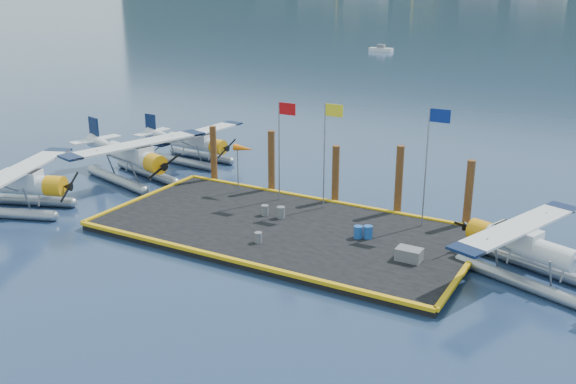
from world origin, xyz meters
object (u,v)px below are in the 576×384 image
Objects in this scene: drum_0 at (281,212)px; piling_0 at (214,156)px; flagpole_red at (282,136)px; seaplane_c at (195,145)px; seaplane_a at (16,187)px; flagpole_blue at (431,150)px; drum_3 at (258,237)px; piling_3 at (399,182)px; drum_5 at (265,210)px; crate at (409,254)px; drum_2 at (358,232)px; seaplane_b at (134,159)px; flagpole_yellow at (328,140)px; piling_1 at (271,163)px; seaplane_d at (523,249)px; piling_4 at (469,196)px; drum_4 at (368,232)px; windsock at (244,150)px; piling_2 at (336,176)px.

piling_0 is at bearing 150.60° from drum_0.
seaplane_c is at bearing 153.61° from flagpole_red.
flagpole_blue is at bearing 90.49° from seaplane_a.
drum_3 is 0.13× the size of piling_3.
crate reaches higher than drum_5.
flagpole_blue is (2.55, 3.28, 3.96)m from drum_2.
piling_3 reaches higher than drum_0.
flagpole_red is at bearing 118.43° from drum_0.
drum_2 is (17.69, -2.67, -0.89)m from seaplane_b.
seaplane_a is 15.66m from drum_3.
flagpole_blue is 1.62× the size of piling_0.
flagpole_yellow reaches higher than seaplane_b.
flagpole_blue is at bearing 98.50° from crate.
seaplane_b is 12.94m from drum_0.
flagpole_yellow is 1.48× the size of piling_1.
seaplane_d is (25.81, -2.42, -0.20)m from seaplane_b.
flagpole_red is 11.17m from piling_4.
drum_2 is 0.51m from drum_4.
seaplane_b is 18.19m from piling_3.
piling_1 is (-8.61, 4.67, 1.36)m from drum_4.
flagpole_red reaches higher than windsock.
windsock is at bearing -163.85° from piling_2.
seaplane_a is 8.15× the size of crate.
piling_1 is (4.50, 0.00, 0.10)m from piling_0.
piling_2 is at bearing 29.80° from flagpole_red.
crate is 11.37m from flagpole_red.
seaplane_d is 7.13m from flagpole_blue.
piling_4 is (10.34, 4.37, 1.31)m from drum_5.
drum_2 is 1.10× the size of drum_5.
piling_4 is (-3.76, 4.64, 0.58)m from seaplane_d.
seaplane_a reaches higher than seaplane_c.
piling_1 is 4.50m from piling_2.
seaplane_b is at bearing -173.01° from piling_3.
drum_4 is 0.16× the size of piling_1.
piling_0 is (-13.11, 4.67, 1.26)m from drum_4.
piling_2 is (-11.76, 4.64, 0.48)m from seaplane_d.
seaplane_a is 15.84m from drum_0.
piling_0 is (-3.47, 1.60, -1.23)m from windsock.
flagpole_red is (13.22, 8.57, 2.84)m from seaplane_a.
seaplane_d is 2.15× the size of piling_1.
drum_3 is at bearing -96.63° from flagpole_yellow.
seaplane_a is 14.08m from seaplane_c.
piling_1 is at bearing 180.00° from piling_2.
seaplane_d is 2.89× the size of windsock.
seaplane_b is at bearing 172.30° from drum_4.
piling_1 reaches higher than seaplane_c.
seaplane_c is at bearing 158.85° from flagpole_yellow.
drum_3 is at bearing -167.14° from crate.
flagpole_yellow is at bearing 83.37° from drum_3.
flagpole_blue reaches higher than crate.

